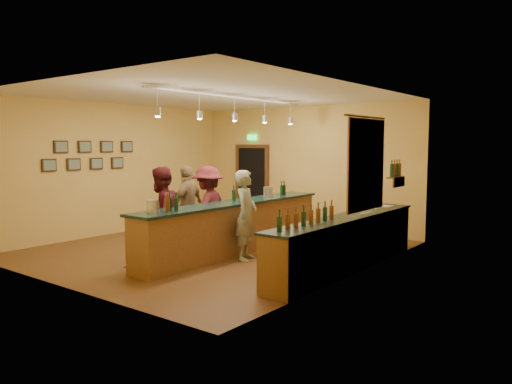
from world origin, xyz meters
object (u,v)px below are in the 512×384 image
Objects in this scene: customer_c at (208,209)px; bar_stool at (335,221)px; back_counter at (346,242)px; customer_b at (188,206)px; customer_a at (161,214)px; tasting_bar at (235,223)px; bartender at (246,215)px.

customer_c reaches higher than bar_stool.
back_counter is 3.71m from customer_b.
customer_a reaches higher than customer_c.
back_counter is 0.89× the size of tasting_bar.
tasting_bar reaches higher than back_counter.
tasting_bar is at bearing 141.55° from customer_a.
customer_b is (-0.66, 1.37, -0.02)m from customer_a.
bartender is at bearing 67.83° from customer_b.
customer_c is at bearing -125.10° from bar_stool.
bar_stool is (-1.29, 1.98, 0.00)m from back_counter.
customer_b is (-1.83, 0.28, 0.02)m from bartender.
customer_c is (-0.55, -0.20, 0.27)m from tasting_bar.
tasting_bar is 1.58m from customer_a.
customer_b is (-1.28, -0.05, 0.27)m from tasting_bar.
customer_c is at bearing 61.49° from bartender.
bar_stool is at bearing 132.04° from customer_c.
customer_a is 1.02× the size of customer_c.
back_counter is at bearing 4.31° from tasting_bar.
customer_b is at bearing -177.72° from tasting_bar.
bar_stool is at bearing 123.14° from back_counter.
tasting_bar is 2.90× the size of customer_b.
bartender is 2.58m from bar_stool.
back_counter is 3.00m from customer_c.
customer_b is at bearing -114.32° from customer_c.
customer_c reaches higher than back_counter.
tasting_bar reaches higher than bar_stool.
bartender reaches higher than back_counter.
bartender is at bearing 70.54° from customer_c.
back_counter is 2.64× the size of bartender.
customer_c is at bearing 64.93° from customer_b.
customer_a is at bearing -152.11° from back_counter.
back_counter is 2.53× the size of customer_a.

